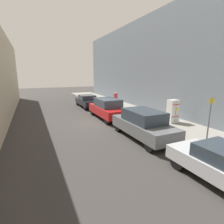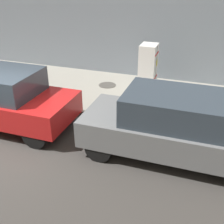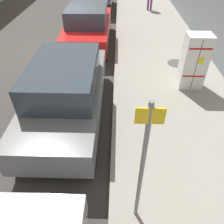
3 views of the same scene
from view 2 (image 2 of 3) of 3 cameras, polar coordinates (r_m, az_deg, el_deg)
name	(u,v)px [view 2 (image 2 of 3)]	position (r m, az deg, el deg)	size (l,w,h in m)	color
ground_plane	(1,146)	(8.44, -21.69, -6.49)	(80.00, 80.00, 0.00)	#383533
sidewalk_slab	(72,87)	(11.65, -8.21, 5.05)	(4.03, 44.00, 0.14)	gray
discarded_refrigerator	(148,68)	(10.87, 7.31, 8.89)	(0.77, 0.61, 1.78)	white
manhole_cover	(107,85)	(11.51, -0.95, 5.50)	(0.70, 0.70, 0.02)	#47443F
parked_suv_gray	(176,126)	(7.20, 12.92, -2.73)	(1.90, 4.74, 1.75)	slate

